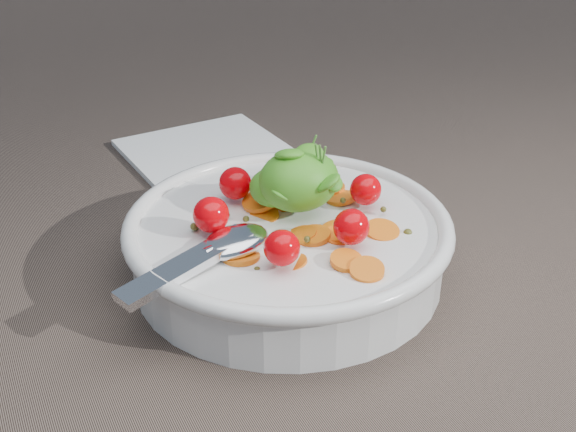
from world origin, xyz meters
name	(u,v)px	position (x,y,z in m)	size (l,w,h in m)	color
ground	(279,290)	(0.00, 0.00, 0.00)	(6.00, 6.00, 0.00)	brown
bowl	(288,241)	(0.02, 0.02, 0.03)	(0.26, 0.24, 0.10)	silver
napkin	(205,150)	(0.04, 0.26, 0.00)	(0.15, 0.13, 0.01)	white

